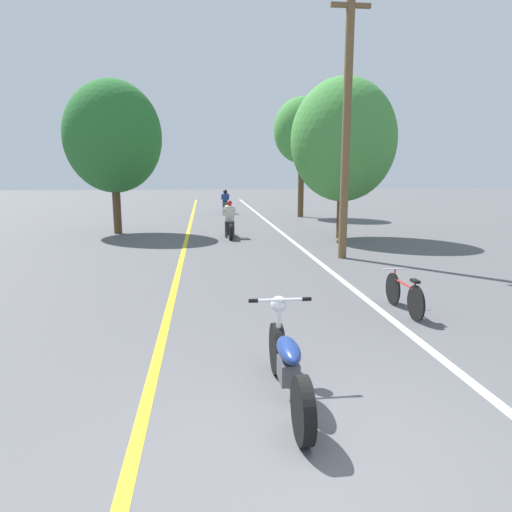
{
  "coord_description": "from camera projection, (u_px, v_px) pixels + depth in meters",
  "views": [
    {
      "loc": [
        -1.02,
        -3.53,
        2.52
      ],
      "look_at": [
        -0.04,
        5.06,
        0.9
      ],
      "focal_mm": 32.0,
      "sensor_mm": 36.0,
      "label": 1
    }
  ],
  "objects": [
    {
      "name": "bicycle_parked",
      "position": [
        404.0,
        294.0,
        8.19
      ],
      "size": [
        0.44,
        1.58,
        0.72
      ],
      "color": "black",
      "rests_on": "ground"
    },
    {
      "name": "ground_plane",
      "position": [
        326.0,
        460.0,
        4.03
      ],
      "size": [
        120.0,
        120.0,
        0.0
      ],
      "primitive_type": "plane",
      "color": "#515154"
    },
    {
      "name": "roadside_tree_right_far",
      "position": [
        302.0,
        131.0,
        24.51
      ],
      "size": [
        3.04,
        2.74,
        6.41
      ],
      "color": "#513A23",
      "rests_on": "ground"
    },
    {
      "name": "roadside_tree_right_near",
      "position": [
        343.0,
        140.0,
        16.69
      ],
      "size": [
        3.89,
        3.5,
        5.87
      ],
      "color": "#513A23",
      "rests_on": "ground"
    },
    {
      "name": "motorcycle_rider_far",
      "position": [
        225.0,
        204.0,
        27.23
      ],
      "size": [
        0.5,
        2.03,
        1.43
      ],
      "color": "black",
      "rests_on": "ground"
    },
    {
      "name": "motorcycle_foreground",
      "position": [
        287.0,
        364.0,
        5.01
      ],
      "size": [
        0.75,
        2.16,
        1.03
      ],
      "color": "black",
      "rests_on": "ground"
    },
    {
      "name": "lane_stripe_center",
      "position": [
        186.0,
        241.0,
        16.59
      ],
      "size": [
        0.14,
        48.0,
        0.01
      ],
      "primitive_type": "cube",
      "color": "yellow",
      "rests_on": "ground"
    },
    {
      "name": "motorcycle_rider_lead",
      "position": [
        230.0,
        224.0,
        17.41
      ],
      "size": [
        0.5,
        2.01,
        1.42
      ],
      "color": "black",
      "rests_on": "ground"
    },
    {
      "name": "utility_pole",
      "position": [
        347.0,
        123.0,
        12.71
      ],
      "size": [
        1.1,
        0.24,
        7.46
      ],
      "color": "brown",
      "rests_on": "ground"
    },
    {
      "name": "roadside_tree_left",
      "position": [
        113.0,
        137.0,
        17.94
      ],
      "size": [
        3.81,
        3.43,
        6.03
      ],
      "color": "#513A23",
      "rests_on": "ground"
    },
    {
      "name": "lane_stripe_edge",
      "position": [
        290.0,
        239.0,
        17.02
      ],
      "size": [
        0.14,
        48.0,
        0.01
      ],
      "primitive_type": "cube",
      "color": "white",
      "rests_on": "ground"
    }
  ]
}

